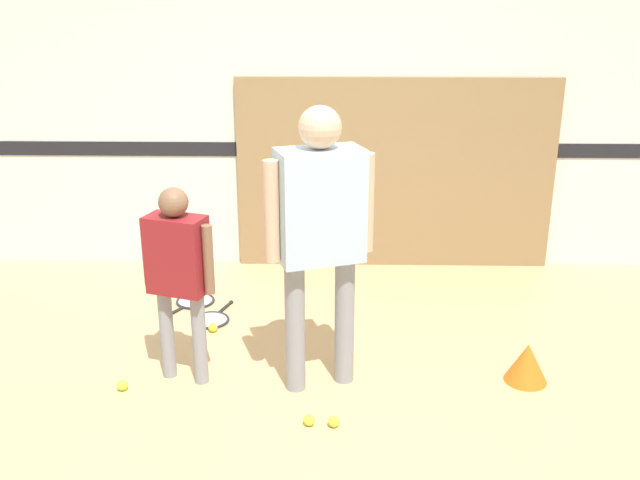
% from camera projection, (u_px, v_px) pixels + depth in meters
% --- Properties ---
extents(ground_plane, '(16.00, 16.00, 0.00)m').
position_uv_depth(ground_plane, '(305.00, 397.00, 4.27)').
color(ground_plane, tan).
extents(wall_back, '(16.00, 0.07, 3.20)m').
position_uv_depth(wall_back, '(315.00, 80.00, 5.86)').
color(wall_back, silver).
rests_on(wall_back, ground_plane).
extents(wall_panel, '(2.69, 0.05, 1.63)m').
position_uv_depth(wall_panel, '(395.00, 175.00, 6.05)').
color(wall_panel, '#93754C').
rests_on(wall_panel, ground_plane).
extents(person_instructor, '(0.62, 0.41, 1.72)m').
position_uv_depth(person_instructor, '(320.00, 221.00, 4.07)').
color(person_instructor, gray).
rests_on(person_instructor, ground_plane).
extents(person_student_left, '(0.45, 0.29, 1.24)m').
position_uv_depth(person_student_left, '(178.00, 265.00, 4.22)').
color(person_student_left, gray).
rests_on(person_student_left, ground_plane).
extents(racket_spare_on_floor, '(0.36, 0.51, 0.03)m').
position_uv_depth(racket_spare_on_floor, '(212.00, 319.00, 5.26)').
color(racket_spare_on_floor, '#28282D').
rests_on(racket_spare_on_floor, ground_plane).
extents(racket_second_spare, '(0.41, 0.52, 0.03)m').
position_uv_depth(racket_second_spare, '(194.00, 302.00, 5.55)').
color(racket_second_spare, '#28282D').
rests_on(racket_second_spare, ground_plane).
extents(tennis_ball_near_instructor, '(0.07, 0.07, 0.07)m').
position_uv_depth(tennis_ball_near_instructor, '(334.00, 422.00, 3.98)').
color(tennis_ball_near_instructor, '#CCE038').
rests_on(tennis_ball_near_instructor, ground_plane).
extents(tennis_ball_by_spare_racket, '(0.07, 0.07, 0.07)m').
position_uv_depth(tennis_ball_by_spare_racket, '(213.00, 327.00, 5.08)').
color(tennis_ball_by_spare_racket, '#CCE038').
rests_on(tennis_ball_by_spare_racket, ground_plane).
extents(tennis_ball_stray_left, '(0.07, 0.07, 0.07)m').
position_uv_depth(tennis_ball_stray_left, '(309.00, 420.00, 3.99)').
color(tennis_ball_stray_left, '#CCE038').
rests_on(tennis_ball_stray_left, ground_plane).
extents(tennis_ball_stray_right, '(0.07, 0.07, 0.07)m').
position_uv_depth(tennis_ball_stray_right, '(122.00, 385.00, 4.34)').
color(tennis_ball_stray_right, '#CCE038').
rests_on(tennis_ball_stray_right, ground_plane).
extents(training_cone, '(0.27, 0.27, 0.25)m').
position_uv_depth(training_cone, '(527.00, 363.00, 4.41)').
color(training_cone, orange).
rests_on(training_cone, ground_plane).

